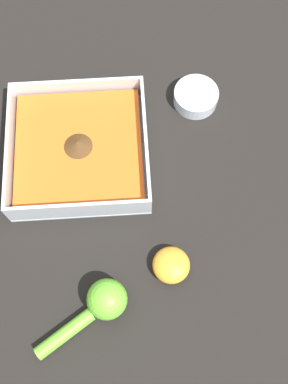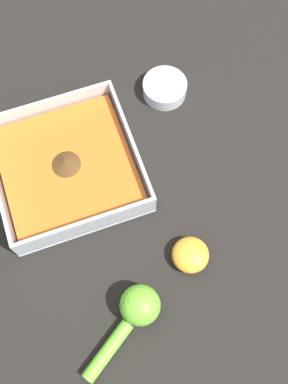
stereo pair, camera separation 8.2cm
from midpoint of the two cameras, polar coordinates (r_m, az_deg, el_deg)
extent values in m
plane|color=black|center=(0.89, -2.56, 5.03)|extent=(4.00, 4.00, 0.00)
cube|color=silver|center=(0.89, -5.46, 4.51)|extent=(0.26, 0.26, 0.01)
cube|color=silver|center=(0.87, -14.06, 4.86)|extent=(0.26, 0.01, 0.06)
cube|color=silver|center=(0.86, 2.93, 5.95)|extent=(0.26, 0.01, 0.06)
cube|color=silver|center=(0.92, -5.87, 12.58)|extent=(0.01, 0.25, 0.06)
cube|color=silver|center=(0.81, -5.42, -2.67)|extent=(0.01, 0.25, 0.06)
cube|color=orange|center=(0.87, -5.57, 5.04)|extent=(0.24, 0.24, 0.03)
cone|color=#4C3319|center=(0.85, -5.71, 5.74)|extent=(0.05, 0.05, 0.02)
cylinder|color=silver|center=(0.94, 9.11, 11.55)|extent=(0.09, 0.09, 0.03)
cylinder|color=#4C3319|center=(0.95, 9.08, 11.45)|extent=(0.08, 0.08, 0.02)
sphere|color=#6BC633|center=(0.77, -1.60, -13.87)|extent=(0.07, 0.07, 0.07)
cylinder|color=#6BC633|center=(0.79, -7.00, -17.84)|extent=(0.08, 0.10, 0.02)
ellipsoid|color=orange|center=(0.80, 6.42, -9.60)|extent=(0.07, 0.07, 0.04)
camera|label=1|loc=(0.04, 92.89, -7.44)|focal=42.00mm
camera|label=2|loc=(0.04, -87.11, 7.44)|focal=42.00mm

